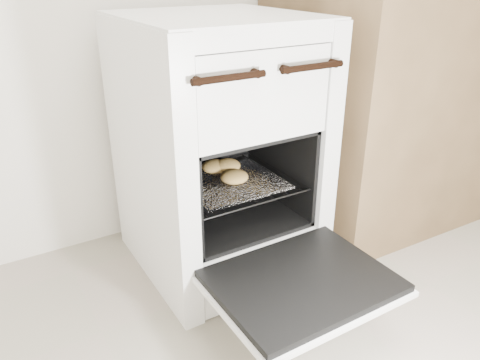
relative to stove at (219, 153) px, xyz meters
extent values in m
cube|color=silver|center=(0.00, 0.01, 0.01)|extent=(0.54, 0.58, 0.84)
cylinder|color=black|center=(-0.13, -0.29, 0.32)|extent=(0.20, 0.02, 0.02)
cylinder|color=black|center=(0.13, -0.29, 0.32)|extent=(0.20, 0.02, 0.02)
cube|color=black|center=(0.00, -0.46, -0.22)|extent=(0.47, 0.36, 0.02)
cube|color=silver|center=(0.00, -0.46, -0.24)|extent=(0.49, 0.38, 0.01)
cylinder|color=black|center=(-0.20, -0.06, -0.08)|extent=(0.01, 0.38, 0.01)
cylinder|color=black|center=(0.20, -0.06, -0.08)|extent=(0.01, 0.38, 0.01)
cylinder|color=black|center=(0.00, -0.24, -0.08)|extent=(0.39, 0.01, 0.01)
cylinder|color=black|center=(0.00, 0.12, -0.08)|extent=(0.39, 0.01, 0.01)
cylinder|color=black|center=(-0.16, -0.06, -0.08)|extent=(0.01, 0.36, 0.01)
cylinder|color=black|center=(-0.11, -0.06, -0.08)|extent=(0.01, 0.36, 0.01)
cylinder|color=black|center=(-0.05, -0.06, -0.08)|extent=(0.01, 0.36, 0.01)
cylinder|color=black|center=(0.00, -0.06, -0.08)|extent=(0.01, 0.36, 0.01)
cylinder|color=black|center=(0.05, -0.06, -0.08)|extent=(0.01, 0.36, 0.01)
cylinder|color=black|center=(0.11, -0.06, -0.08)|extent=(0.01, 0.36, 0.01)
cylinder|color=black|center=(0.16, -0.06, -0.08)|extent=(0.01, 0.36, 0.01)
cube|color=white|center=(0.00, -0.08, -0.08)|extent=(0.31, 0.27, 0.01)
ellipsoid|color=tan|center=(0.03, 0.00, -0.05)|extent=(0.12, 0.12, 0.04)
ellipsoid|color=tan|center=(-0.01, 0.02, -0.05)|extent=(0.13, 0.13, 0.04)
ellipsoid|color=tan|center=(0.00, -0.09, -0.05)|extent=(0.13, 0.13, 0.04)
cube|color=brown|center=(0.86, 0.02, 0.08)|extent=(1.00, 0.68, 0.98)
camera|label=1|loc=(-0.68, -1.26, 0.56)|focal=35.00mm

